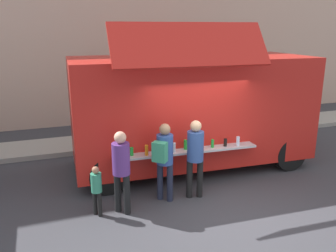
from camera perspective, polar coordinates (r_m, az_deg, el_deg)
The scene contains 8 objects.
ground_plane at distance 7.64m, azimuth 8.65°, elevation -13.26°, with size 60.00×60.00×0.00m, color #38383D.
curb_strip at distance 11.55m, azimuth -20.40°, elevation -3.51°, with size 28.00×1.60×0.15m, color #9E998E.
food_truck_main at distance 9.33m, azimuth 3.88°, elevation 2.91°, with size 6.30×3.32×3.79m.
trash_bin at distance 13.78m, azimuth 17.23°, elevation 1.62°, with size 0.60×0.60×1.00m, color #2B5F39.
customer_front_ordering at distance 7.67m, azimuth 4.45°, elevation -4.28°, with size 0.37×0.36×1.78m.
customer_mid_with_backpack at distance 7.47m, azimuth -0.64°, elevation -4.72°, with size 0.53×0.55×1.74m.
customer_rear_waiting at distance 7.07m, azimuth -7.62°, elevation -6.35°, with size 0.35×0.35×1.74m.
child_near_queue at distance 7.21m, azimuth -11.56°, elevation -9.62°, with size 0.22×0.22×1.06m.
Camera 1 is at (-3.26, -5.85, 3.67)m, focal length 37.48 mm.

